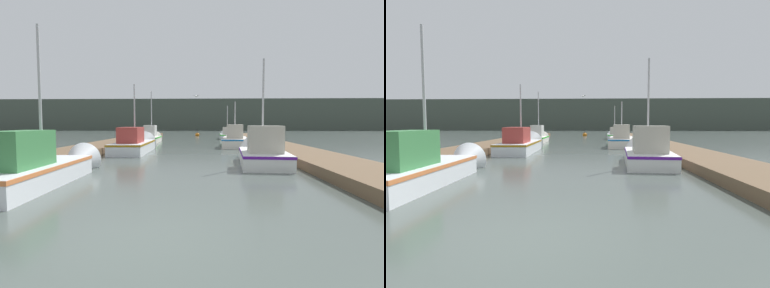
% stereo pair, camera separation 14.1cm
% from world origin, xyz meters
% --- Properties ---
extents(ground_plane, '(200.00, 200.00, 0.00)m').
position_xyz_m(ground_plane, '(0.00, 0.00, 0.00)').
color(ground_plane, '#47514C').
extents(dock_left, '(2.53, 40.00, 0.36)m').
position_xyz_m(dock_left, '(-5.80, 16.00, 0.18)').
color(dock_left, brown).
rests_on(dock_left, ground_plane).
extents(dock_right, '(2.53, 40.00, 0.36)m').
position_xyz_m(dock_right, '(5.80, 16.00, 0.18)').
color(dock_right, brown).
rests_on(dock_right, ground_plane).
extents(distant_shore_ridge, '(120.00, 16.00, 7.27)m').
position_xyz_m(distant_shore_ridge, '(0.00, 72.75, 3.64)').
color(distant_shore_ridge, '#424C42').
rests_on(distant_shore_ridge, ground_plane).
extents(fishing_boat_0, '(1.49, 5.81, 4.78)m').
position_xyz_m(fishing_boat_0, '(-3.65, 4.34, 0.46)').
color(fishing_boat_0, silver).
rests_on(fishing_boat_0, ground_plane).
extents(fishing_boat_1, '(2.19, 5.16, 4.93)m').
position_xyz_m(fishing_boat_1, '(3.41, 8.69, 0.48)').
color(fishing_boat_1, silver).
rests_on(fishing_boat_1, ground_plane).
extents(fishing_boat_2, '(1.90, 6.14, 4.51)m').
position_xyz_m(fishing_boat_2, '(-3.16, 13.68, 0.47)').
color(fishing_boat_2, silver).
rests_on(fishing_boat_2, ground_plane).
extents(fishing_boat_3, '(2.29, 6.27, 3.78)m').
position_xyz_m(fishing_boat_3, '(3.28, 18.39, 0.50)').
color(fishing_boat_3, silver).
rests_on(fishing_boat_3, ground_plane).
extents(fishing_boat_4, '(1.48, 4.42, 4.91)m').
position_xyz_m(fishing_boat_4, '(-3.73, 22.67, 0.46)').
color(fishing_boat_4, silver).
rests_on(fishing_boat_4, ground_plane).
extents(fishing_boat_5, '(1.61, 4.63, 4.01)m').
position_xyz_m(fishing_boat_5, '(3.49, 28.35, 0.37)').
color(fishing_boat_5, silver).
rests_on(fishing_boat_5, ground_plane).
extents(mooring_piling_0, '(0.30, 0.30, 1.38)m').
position_xyz_m(mooring_piling_0, '(4.57, 12.76, 0.69)').
color(mooring_piling_0, '#473523').
rests_on(mooring_piling_0, ground_plane).
extents(mooring_piling_1, '(0.36, 0.36, 1.03)m').
position_xyz_m(mooring_piling_1, '(-4.61, 24.36, 0.52)').
color(mooring_piling_1, '#473523').
rests_on(mooring_piling_1, ground_plane).
extents(mooring_piling_2, '(0.23, 0.23, 1.26)m').
position_xyz_m(mooring_piling_2, '(4.48, 11.12, 0.64)').
color(mooring_piling_2, '#473523').
rests_on(mooring_piling_2, ground_plane).
extents(mooring_piling_3, '(0.26, 0.26, 1.20)m').
position_xyz_m(mooring_piling_3, '(-4.55, 27.67, 0.60)').
color(mooring_piling_3, '#473523').
rests_on(mooring_piling_3, ground_plane).
extents(channel_buoy, '(0.55, 0.55, 1.05)m').
position_xyz_m(channel_buoy, '(0.14, 35.05, 0.16)').
color(channel_buoy, '#BF6513').
rests_on(channel_buoy, ground_plane).
extents(seagull_lead, '(0.52, 0.41, 0.12)m').
position_xyz_m(seagull_lead, '(0.34, 19.80, 3.85)').
color(seagull_lead, white).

